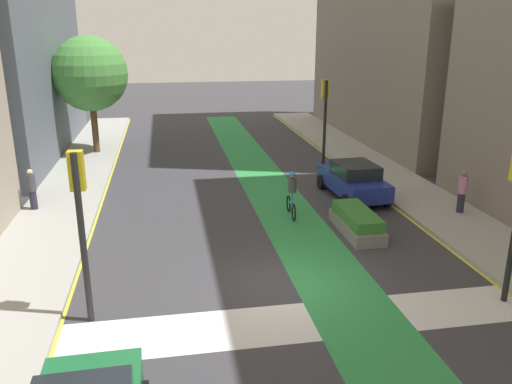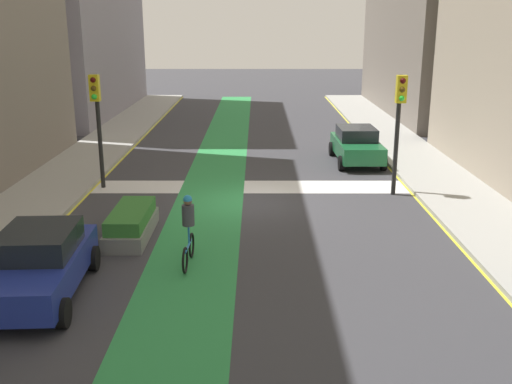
% 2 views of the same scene
% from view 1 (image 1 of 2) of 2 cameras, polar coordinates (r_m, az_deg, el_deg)
% --- Properties ---
extents(ground_plane, '(120.00, 120.00, 0.00)m').
position_cam_1_polar(ground_plane, '(15.14, 3.20, -10.15)').
color(ground_plane, '#38383D').
extents(bike_lane_paint, '(2.40, 60.00, 0.01)m').
position_cam_1_polar(bike_lane_paint, '(15.51, 8.48, -9.61)').
color(bike_lane_paint, '#2D8C47').
rests_on(bike_lane_paint, ground_plane).
extents(crosswalk_band, '(12.00, 1.80, 0.01)m').
position_cam_1_polar(crosswalk_band, '(13.46, 5.19, -14.02)').
color(crosswalk_band, silver).
rests_on(crosswalk_band, ground_plane).
extents(sidewalk_left, '(3.00, 60.00, 0.15)m').
position_cam_1_polar(sidewalk_left, '(15.40, -25.70, -11.20)').
color(sidewalk_left, '#9E9E99').
rests_on(sidewalk_left, ground_plane).
extents(curb_stripe_left, '(0.16, 60.00, 0.01)m').
position_cam_1_polar(curb_stripe_left, '(15.08, -20.08, -11.40)').
color(curb_stripe_left, yellow).
rests_on(curb_stripe_left, ground_plane).
extents(curb_stripe_right, '(0.16, 60.00, 0.01)m').
position_cam_1_polar(curb_stripe_right, '(17.41, 23.00, -7.75)').
color(curb_stripe_right, yellow).
rests_on(curb_stripe_right, ground_plane).
extents(traffic_signal_near_left, '(0.35, 0.52, 4.33)m').
position_cam_1_polar(traffic_signal_near_left, '(12.98, -18.84, -1.37)').
color(traffic_signal_near_left, black).
rests_on(traffic_signal_near_left, ground_plane).
extents(traffic_signal_far_right, '(0.35, 0.52, 4.49)m').
position_cam_1_polar(traffic_signal_far_right, '(27.90, 7.59, 9.36)').
color(traffic_signal_far_right, black).
rests_on(traffic_signal_far_right, ground_plane).
extents(car_blue_right_far, '(2.19, 4.28, 1.57)m').
position_cam_1_polar(car_blue_right_far, '(22.74, 10.68, 1.33)').
color(car_blue_right_far, navy).
rests_on(car_blue_right_far, ground_plane).
extents(cyclist_in_lane, '(0.32, 1.73, 1.86)m').
position_cam_1_polar(cyclist_in_lane, '(20.02, 3.96, -0.13)').
color(cyclist_in_lane, black).
rests_on(cyclist_in_lane, ground_plane).
extents(pedestrian_sidewalk_right_a, '(0.34, 0.34, 1.69)m').
position_cam_1_polar(pedestrian_sidewalk_right_a, '(21.63, 21.75, 0.09)').
color(pedestrian_sidewalk_right_a, '#262638').
rests_on(pedestrian_sidewalk_right_a, sidewalk_right).
extents(pedestrian_sidewalk_left_a, '(0.34, 0.34, 1.64)m').
position_cam_1_polar(pedestrian_sidewalk_left_a, '(22.29, -23.44, 0.31)').
color(pedestrian_sidewalk_left_a, '#262638').
rests_on(pedestrian_sidewalk_left_a, sidewalk_left).
extents(street_tree_near, '(4.19, 4.19, 6.58)m').
position_cam_1_polar(street_tree_near, '(31.15, -17.83, 12.27)').
color(street_tree_near, brown).
rests_on(street_tree_near, sidewalk_left).
extents(median_planter, '(1.12, 3.00, 0.85)m').
position_cam_1_polar(median_planter, '(18.95, 11.04, -3.27)').
color(median_planter, slate).
rests_on(median_planter, ground_plane).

